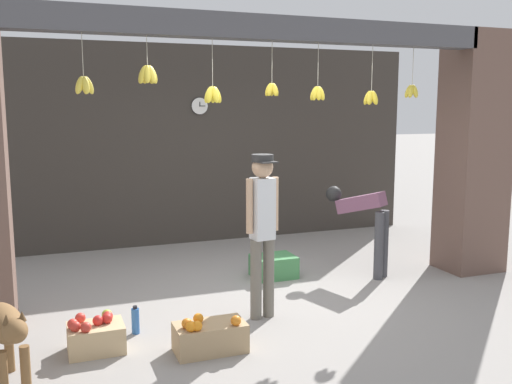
{
  "coord_description": "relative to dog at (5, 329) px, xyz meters",
  "views": [
    {
      "loc": [
        -2.17,
        -5.33,
        2.05
      ],
      "look_at": [
        0.0,
        0.44,
        1.12
      ],
      "focal_mm": 40.0,
      "sensor_mm": 36.0,
      "label": 1
    }
  ],
  "objects": [
    {
      "name": "produce_box_green",
      "position": [
        2.86,
        1.86,
        -0.32
      ],
      "size": [
        0.5,
        0.41,
        0.26
      ],
      "primitive_type": "cube",
      "color": "#42844C",
      "rests_on": "ground_plane"
    },
    {
      "name": "water_bottle",
      "position": [
        1.03,
        0.7,
        -0.33
      ],
      "size": [
        0.07,
        0.07,
        0.26
      ],
      "color": "#2D60AD",
      "rests_on": "ground_plane"
    },
    {
      "name": "fruit_crate_oranges",
      "position": [
        1.55,
        0.09,
        -0.32
      ],
      "size": [
        0.59,
        0.32,
        0.33
      ],
      "color": "tan",
      "rests_on": "ground_plane"
    },
    {
      "name": "worker_stooping",
      "position": [
        3.93,
        1.57,
        0.25
      ],
      "size": [
        0.57,
        0.74,
        1.06
      ],
      "rotation": [
        0.0,
        0.0,
        0.58
      ],
      "color": "#424247",
      "rests_on": "ground_plane"
    },
    {
      "name": "shop_pillar_right",
      "position": [
        5.31,
        1.33,
        1.01
      ],
      "size": [
        0.7,
        0.6,
        2.93
      ],
      "primitive_type": "cube",
      "color": "brown",
      "rests_on": "ground_plane"
    },
    {
      "name": "fruit_crate_apples",
      "position": [
        0.66,
        0.43,
        -0.32
      ],
      "size": [
        0.46,
        0.34,
        0.31
      ],
      "color": "tan",
      "rests_on": "ground_plane"
    },
    {
      "name": "wall_clock",
      "position": [
        2.52,
        3.92,
        1.59
      ],
      "size": [
        0.26,
        0.03,
        0.26
      ],
      "color": "black"
    },
    {
      "name": "shop_back_wall",
      "position": [
        2.48,
        4.0,
        1.01
      ],
      "size": [
        6.94,
        0.12,
        2.93
      ],
      "primitive_type": "cube",
      "color": "#38332D",
      "rests_on": "ground_plane"
    },
    {
      "name": "shopkeeper",
      "position": [
        2.25,
        0.66,
        0.48
      ],
      "size": [
        0.34,
        0.27,
        1.6
      ],
      "rotation": [
        0.0,
        0.0,
        3.29
      ],
      "color": "#6B665B",
      "rests_on": "ground_plane"
    },
    {
      "name": "dog",
      "position": [
        0.0,
        0.0,
        0.0
      ],
      "size": [
        0.41,
        0.9,
        0.67
      ],
      "rotation": [
        0.0,
        0.0,
        -1.3
      ],
      "color": "brown",
      "rests_on": "ground_plane"
    },
    {
      "name": "storefront_awning",
      "position": [
        2.47,
        1.15,
        2.31
      ],
      "size": [
        5.04,
        0.26,
        0.89
      ],
      "color": "#4C4C51"
    },
    {
      "name": "ground_plane",
      "position": [
        2.48,
        1.03,
        -0.46
      ],
      "size": [
        60.0,
        60.0,
        0.0
      ],
      "primitive_type": "plane",
      "color": "gray"
    }
  ]
}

